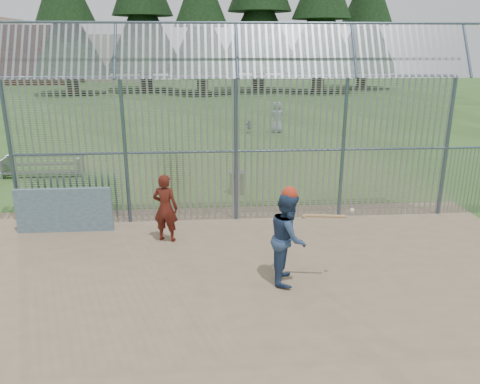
{
  "coord_description": "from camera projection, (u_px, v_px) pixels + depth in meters",
  "views": [
    {
      "loc": [
        -0.83,
        -9.05,
        4.81
      ],
      "look_at": [
        0.0,
        2.0,
        1.3
      ],
      "focal_mm": 35.0,
      "sensor_mm": 36.0,
      "label": 1
    }
  ],
  "objects": [
    {
      "name": "ground",
      "position": [
        247.0,
        277.0,
        10.12
      ],
      "size": [
        120.0,
        120.0,
        0.0
      ],
      "primitive_type": "plane",
      "color": "#2D511E",
      "rests_on": "ground"
    },
    {
      "name": "dirt_infield",
      "position": [
        249.0,
        288.0,
        9.64
      ],
      "size": [
        14.0,
        10.0,
        0.02
      ],
      "primitive_type": "cube",
      "color": "#756047",
      "rests_on": "ground"
    },
    {
      "name": "dugout_wall",
      "position": [
        64.0,
        210.0,
        12.36
      ],
      "size": [
        2.5,
        0.12,
        1.2
      ],
      "primitive_type": "cube",
      "color": "#38566B",
      "rests_on": "dirt_infield"
    },
    {
      "name": "batter",
      "position": [
        288.0,
        238.0,
        9.66
      ],
      "size": [
        0.89,
        1.06,
        1.94
      ],
      "primitive_type": "imported",
      "rotation": [
        0.0,
        0.0,
        1.39
      ],
      "color": "navy",
      "rests_on": "dirt_infield"
    },
    {
      "name": "onlooker",
      "position": [
        165.0,
        208.0,
        11.71
      ],
      "size": [
        0.73,
        0.57,
        1.75
      ],
      "primitive_type": "imported",
      "rotation": [
        0.0,
        0.0,
        2.87
      ],
      "color": "maroon",
      "rests_on": "dirt_infield"
    },
    {
      "name": "bg_kid_standing",
      "position": [
        277.0,
        117.0,
        26.25
      ],
      "size": [
        0.95,
        0.71,
        1.78
      ],
      "primitive_type": "imported",
      "rotation": [
        0.0,
        0.0,
        3.31
      ],
      "color": "gray",
      "rests_on": "ground"
    },
    {
      "name": "bg_kid_seated",
      "position": [
        249.0,
        127.0,
        26.25
      ],
      "size": [
        0.46,
        0.22,
        0.77
      ],
      "primitive_type": "imported",
      "rotation": [
        0.0,
        0.0,
        3.21
      ],
      "color": "slate",
      "rests_on": "ground"
    },
    {
      "name": "batting_gear",
      "position": [
        295.0,
        197.0,
        9.38
      ],
      "size": [
        1.46,
        0.4,
        0.64
      ],
      "color": "red",
      "rests_on": "ground"
    },
    {
      "name": "trash_can",
      "position": [
        237.0,
        182.0,
        15.69
      ],
      "size": [
        0.56,
        0.56,
        0.82
      ],
      "color": "gray",
      "rests_on": "ground"
    },
    {
      "name": "bleacher",
      "position": [
        43.0,
        165.0,
        17.84
      ],
      "size": [
        3.0,
        0.95,
        0.72
      ],
      "color": "slate",
      "rests_on": "ground"
    },
    {
      "name": "backstop_fence",
      "position": [
        302.0,
        138.0,
        12.8
      ],
      "size": [
        20.09,
        0.81,
        5.3
      ],
      "color": "#47566B",
      "rests_on": "ground"
    },
    {
      "name": "distant_buildings",
      "position": [
        32.0,
        54.0,
        61.09
      ],
      "size": [
        26.5,
        10.5,
        8.0
      ],
      "color": "brown",
      "rests_on": "ground"
    }
  ]
}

